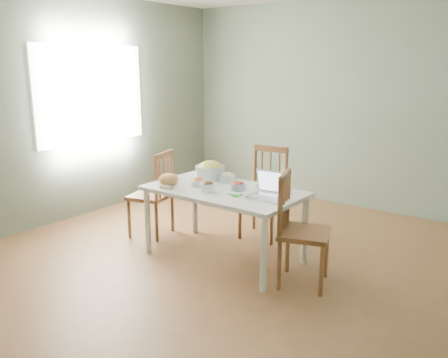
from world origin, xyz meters
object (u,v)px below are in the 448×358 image
Objects in this scene: dining_table at (224,224)px; bread_boule at (169,180)px; chair_left at (150,194)px; bowl_squash at (210,170)px; laptop at (266,186)px; chair_right at (305,230)px; chair_far at (263,194)px.

bread_boule is at bearing -155.04° from dining_table.
bowl_squash is at bearing 94.04° from chair_left.
bread_boule is at bearing -173.19° from laptop.
bread_boule is at bearing -105.04° from bowl_squash.
bowl_squash reaches higher than bread_boule.
dining_table is at bearing 69.09° from chair_right.
bread_boule is (-1.39, -0.20, 0.28)m from chair_right.
bowl_squash is (0.13, 0.49, 0.03)m from bread_boule.
bread_boule is 0.59× the size of laptop.
bowl_squash is (-1.26, 0.29, 0.30)m from chair_right.
chair_left is 1.56m from laptop.
chair_left is (-1.03, -0.69, -0.02)m from chair_far.
bowl_squash is (0.66, 0.24, 0.32)m from chair_left.
chair_far reaches higher than chair_left.
laptop is at bearing 12.11° from bread_boule.
chair_far is at bearing 31.40° from chair_right.
bowl_squash is at bearing 145.63° from dining_table.
chair_right is (0.90, -0.74, -0.01)m from chair_far.
laptop is at bearing -2.54° from dining_table.
chair_right is 5.00× the size of bread_boule.
chair_left is 1.93m from chair_right.
bread_boule is at bearing 49.07° from chair_left.
chair_right is at bearing -47.49° from chair_far.
chair_far reaches higher than chair_right.
dining_table is 0.73m from chair_far.
chair_far is 2.99× the size of laptop.
chair_far is 1.04× the size of chair_left.
laptop reaches higher than bread_boule.
chair_far is 1.01× the size of chair_right.
laptop is (0.49, -0.02, 0.47)m from dining_table.
bread_boule is (-0.50, -0.95, 0.27)m from chair_far.
chair_left is 0.97× the size of chair_right.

